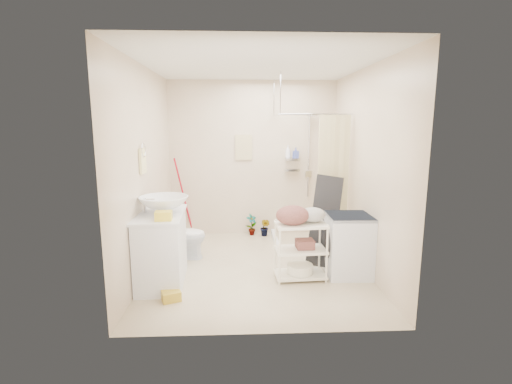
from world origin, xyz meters
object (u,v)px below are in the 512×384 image
washing_machine (348,245)px  toilet (182,235)px  vanity (162,248)px  laundry_rack (301,246)px

washing_machine → toilet: bearing=163.7°
toilet → vanity: bearing=176.8°
vanity → laundry_rack: vanity is taller
vanity → toilet: (0.12, 0.83, -0.10)m
washing_machine → laundry_rack: size_ratio=0.92×
toilet → laundry_rack: 1.75m
laundry_rack → vanity: bearing=177.3°
toilet → laundry_rack: bearing=-112.1°
washing_machine → vanity: bearing=-175.3°
toilet → laundry_rack: laundry_rack is taller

